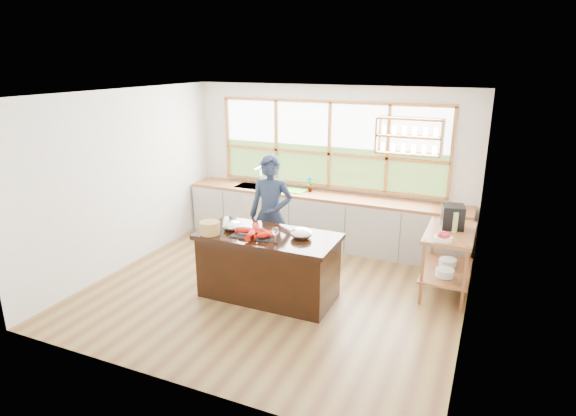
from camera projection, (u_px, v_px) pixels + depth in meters
The scene contains 18 objects.
ground_plane at pixel (275, 290), 6.77m from camera, with size 5.00×5.00×0.00m, color olive.
room_shell at pixel (291, 161), 6.69m from camera, with size 5.02×4.52×2.71m.
back_counter at pixel (321, 219), 8.34m from camera, with size 4.90×0.63×0.90m.
right_shelf_unit at pixel (448, 252), 6.53m from camera, with size 0.62×1.10×0.90m.
island at pixel (268, 265), 6.46m from camera, with size 1.85×0.90×0.90m.
cook at pixel (271, 215), 7.12m from camera, with size 0.65×0.43×1.79m, color #1B263C.
potted_plant at pixel (310, 184), 8.31m from camera, with size 0.15×0.10×0.28m, color slate.
cutting_board at pixel (295, 191), 8.40m from camera, with size 0.40×0.30×0.01m, color green.
espresso_machine at pixel (453, 217), 6.53m from camera, with size 0.28×0.30×0.32m, color black.
wine_bottle at pixel (455, 222), 6.38m from camera, with size 0.07×0.07×0.27m, color #99B65C.
fruit_bowl at pixel (443, 237), 6.11m from camera, with size 0.23×0.23×0.11m.
slate_board at pixel (255, 234), 6.30m from camera, with size 0.55×0.40×0.02m, color black.
lobster_pile at pixel (255, 232), 6.26m from camera, with size 0.52×0.48×0.08m.
mixing_bowl_left at pixel (232, 226), 6.48m from camera, with size 0.27×0.27×0.13m, color silver.
mixing_bowl_right at pixel (301, 233), 6.19m from camera, with size 0.29×0.29×0.14m, color silver.
wine_glass at pixel (275, 232), 5.97m from camera, with size 0.08×0.08×0.22m.
wicker_basket at pixel (210, 228), 6.32m from camera, with size 0.26×0.26×0.17m, color tan.
parchment_roll at pixel (226, 222), 6.69m from camera, with size 0.08×0.08×0.30m, color white.
Camera 1 is at (2.62, -5.53, 3.12)m, focal length 30.00 mm.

